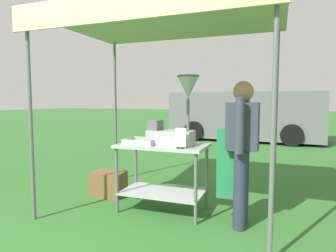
{
  "coord_description": "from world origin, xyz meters",
  "views": [
    {
      "loc": [
        1.62,
        -2.26,
        1.4
      ],
      "look_at": [
        0.26,
        1.34,
        1.07
      ],
      "focal_mm": 31.5,
      "sensor_mm": 36.0,
      "label": 1
    }
  ],
  "objects_px": {
    "donut_fryer": "(176,119)",
    "van_grey": "(245,115)",
    "donut_tray": "(142,142)",
    "stall_canopy": "(165,25)",
    "menu_sign": "(180,140)",
    "donut_cart": "(162,163)",
    "supply_crate": "(108,184)",
    "vendor": "(242,146)"
  },
  "relations": [
    {
      "from": "donut_cart",
      "to": "donut_fryer",
      "type": "height_order",
      "value": "donut_fryer"
    },
    {
      "from": "donut_tray",
      "to": "supply_crate",
      "type": "height_order",
      "value": "donut_tray"
    },
    {
      "from": "donut_tray",
      "to": "donut_fryer",
      "type": "xyz_separation_m",
      "value": [
        0.43,
        0.07,
        0.3
      ]
    },
    {
      "from": "stall_canopy",
      "to": "donut_tray",
      "type": "bearing_deg",
      "value": -146.06
    },
    {
      "from": "vendor",
      "to": "supply_crate",
      "type": "relative_size",
      "value": 3.38
    },
    {
      "from": "supply_crate",
      "to": "van_grey",
      "type": "distance_m",
      "value": 7.22
    },
    {
      "from": "donut_cart",
      "to": "donut_tray",
      "type": "distance_m",
      "value": 0.37
    },
    {
      "from": "supply_crate",
      "to": "van_grey",
      "type": "height_order",
      "value": "van_grey"
    },
    {
      "from": "donut_fryer",
      "to": "van_grey",
      "type": "relative_size",
      "value": 0.16
    },
    {
      "from": "menu_sign",
      "to": "donut_tray",
      "type": "bearing_deg",
      "value": 164.68
    },
    {
      "from": "menu_sign",
      "to": "vendor",
      "type": "bearing_deg",
      "value": 9.0
    },
    {
      "from": "donut_tray",
      "to": "van_grey",
      "type": "xyz_separation_m",
      "value": [
        0.47,
        7.43,
        0.0
      ]
    },
    {
      "from": "stall_canopy",
      "to": "donut_cart",
      "type": "xyz_separation_m",
      "value": [
        0.0,
        -0.1,
        -1.72
      ]
    },
    {
      "from": "donut_cart",
      "to": "donut_fryer",
      "type": "xyz_separation_m",
      "value": [
        0.18,
        -0.0,
        0.56
      ]
    },
    {
      "from": "menu_sign",
      "to": "vendor",
      "type": "xyz_separation_m",
      "value": [
        0.67,
        0.11,
        -0.05
      ]
    },
    {
      "from": "stall_canopy",
      "to": "menu_sign",
      "type": "height_order",
      "value": "stall_canopy"
    },
    {
      "from": "stall_canopy",
      "to": "donut_tray",
      "type": "height_order",
      "value": "stall_canopy"
    },
    {
      "from": "stall_canopy",
      "to": "donut_fryer",
      "type": "xyz_separation_m",
      "value": [
        0.18,
        -0.1,
        -1.16
      ]
    },
    {
      "from": "donut_fryer",
      "to": "van_grey",
      "type": "bearing_deg",
      "value": 89.64
    },
    {
      "from": "menu_sign",
      "to": "supply_crate",
      "type": "height_order",
      "value": "menu_sign"
    },
    {
      "from": "donut_tray",
      "to": "menu_sign",
      "type": "distance_m",
      "value": 0.59
    },
    {
      "from": "menu_sign",
      "to": "supply_crate",
      "type": "relative_size",
      "value": 0.49
    },
    {
      "from": "donut_cart",
      "to": "donut_fryer",
      "type": "bearing_deg",
      "value": -1.14
    },
    {
      "from": "stall_canopy",
      "to": "donut_fryer",
      "type": "distance_m",
      "value": 1.18
    },
    {
      "from": "donut_tray",
      "to": "stall_canopy",
      "type": "bearing_deg",
      "value": 33.94
    },
    {
      "from": "stall_canopy",
      "to": "vendor",
      "type": "distance_m",
      "value": 1.75
    },
    {
      "from": "stall_canopy",
      "to": "donut_cart",
      "type": "relative_size",
      "value": 2.54
    },
    {
      "from": "donut_fryer",
      "to": "vendor",
      "type": "height_order",
      "value": "donut_fryer"
    },
    {
      "from": "menu_sign",
      "to": "stall_canopy",
      "type": "bearing_deg",
      "value": 133.96
    },
    {
      "from": "donut_fryer",
      "to": "vendor",
      "type": "bearing_deg",
      "value": -8.08
    },
    {
      "from": "donut_fryer",
      "to": "menu_sign",
      "type": "xyz_separation_m",
      "value": [
        0.14,
        -0.22,
        -0.22
      ]
    },
    {
      "from": "donut_cart",
      "to": "stall_canopy",
      "type": "bearing_deg",
      "value": 90.0
    },
    {
      "from": "stall_canopy",
      "to": "donut_cart",
      "type": "distance_m",
      "value": 1.72
    },
    {
      "from": "stall_canopy",
      "to": "donut_tray",
      "type": "distance_m",
      "value": 1.49
    },
    {
      "from": "stall_canopy",
      "to": "van_grey",
      "type": "xyz_separation_m",
      "value": [
        0.22,
        7.26,
        -1.46
      ]
    },
    {
      "from": "supply_crate",
      "to": "vendor",
      "type": "bearing_deg",
      "value": -11.26
    },
    {
      "from": "stall_canopy",
      "to": "supply_crate",
      "type": "xyz_separation_m",
      "value": [
        -0.97,
        0.17,
        -2.16
      ]
    },
    {
      "from": "supply_crate",
      "to": "donut_tray",
      "type": "bearing_deg",
      "value": -25.46
    },
    {
      "from": "donut_tray",
      "to": "van_grey",
      "type": "distance_m",
      "value": 7.44
    },
    {
      "from": "donut_tray",
      "to": "supply_crate",
      "type": "distance_m",
      "value": 1.05
    },
    {
      "from": "vendor",
      "to": "van_grey",
      "type": "distance_m",
      "value": 7.51
    },
    {
      "from": "stall_canopy",
      "to": "menu_sign",
      "type": "bearing_deg",
      "value": -46.04
    }
  ]
}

